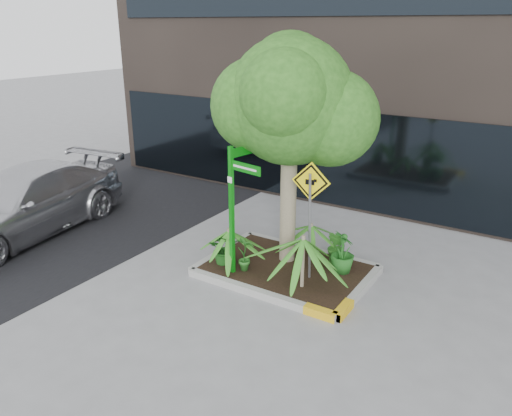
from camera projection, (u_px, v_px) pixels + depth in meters
The scene contains 14 objects.
ground at pixel (270, 277), 10.11m from camera, with size 80.00×80.00×0.00m, color gray.
asphalt_road at pixel (62, 215), 13.37m from camera, with size 7.00×80.00×0.01m, color black.
planter at pixel (287, 270), 10.18m from camera, with size 3.35×2.36×0.15m.
tree at pixel (291, 101), 9.41m from camera, with size 3.14×2.79×4.72m.
palm_front at pixel (303, 239), 9.10m from camera, with size 1.18×1.18×1.31m.
palm_left at pixel (229, 231), 10.07m from camera, with size 0.90×0.90×1.00m.
palm_back at pixel (311, 226), 10.44m from camera, with size 0.84×0.84×0.93m.
parked_car at pixel (23, 203), 11.95m from camera, with size 2.20×5.41×1.57m, color silver.
shrub_a at pixel (224, 248), 10.25m from camera, with size 0.60×0.60×0.66m, color #1B5618.
shrub_b at pixel (343, 252), 9.86m from camera, with size 0.48×0.48×0.86m, color #1F621D.
shrub_c at pixel (245, 253), 9.93m from camera, with size 0.40×0.40×0.75m, color #286E22.
shrub_d at pixel (336, 247), 10.21m from camera, with size 0.41×0.41×0.74m, color #296A1E.
street_sign_post at pixel (235, 200), 9.47m from camera, with size 0.79×0.89×2.72m.
cattle_sign at pixel (310, 202), 9.12m from camera, with size 0.72×0.26×2.36m.
Camera 1 is at (4.57, -7.76, 4.82)m, focal length 35.00 mm.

